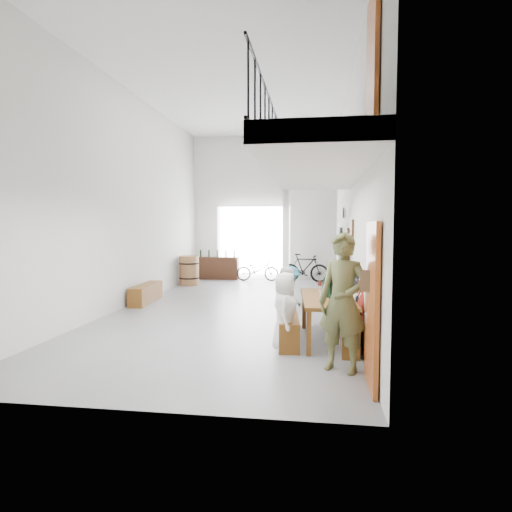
# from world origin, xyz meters

# --- Properties ---
(floor) EXTENTS (12.00, 12.00, 0.00)m
(floor) POSITION_xyz_m (0.00, 0.00, 0.00)
(floor) COLOR slate
(floor) RESTS_ON ground
(room_walls) EXTENTS (12.00, 12.00, 12.00)m
(room_walls) POSITION_xyz_m (0.00, 0.00, 3.55)
(room_walls) COLOR silver
(room_walls) RESTS_ON ground
(gateway_portal) EXTENTS (2.80, 0.08, 2.80)m
(gateway_portal) POSITION_xyz_m (-0.40, 5.94, 1.40)
(gateway_portal) COLOR white
(gateway_portal) RESTS_ON ground
(right_wall_decor) EXTENTS (0.07, 8.28, 5.07)m
(right_wall_decor) POSITION_xyz_m (2.70, -1.87, 1.74)
(right_wall_decor) COLOR #A94D1E
(right_wall_decor) RESTS_ON ground
(balcony) EXTENTS (1.52, 5.62, 4.00)m
(balcony) POSITION_xyz_m (1.98, -3.13, 2.96)
(balcony) COLOR silver
(balcony) RESTS_ON ground
(tasting_table) EXTENTS (1.01, 2.17, 0.79)m
(tasting_table) POSITION_xyz_m (2.20, -2.77, 0.71)
(tasting_table) COLOR brown
(tasting_table) RESTS_ON ground
(bench_inner) EXTENTS (0.53, 2.12, 0.48)m
(bench_inner) POSITION_xyz_m (1.50, -2.67, 0.24)
(bench_inner) COLOR brown
(bench_inner) RESTS_ON ground
(bench_wall) EXTENTS (0.33, 2.09, 0.48)m
(bench_wall) POSITION_xyz_m (2.57, -2.83, 0.24)
(bench_wall) COLOR brown
(bench_wall) RESTS_ON ground
(tableware) EXTENTS (0.45, 1.54, 0.35)m
(tableware) POSITION_xyz_m (2.21, -2.65, 0.94)
(tableware) COLOR black
(tableware) RESTS_ON tasting_table
(side_bench) EXTENTS (0.48, 1.75, 0.49)m
(side_bench) POSITION_xyz_m (-2.50, 0.46, 0.24)
(side_bench) COLOR brown
(side_bench) RESTS_ON ground
(oak_barrel) EXTENTS (0.69, 0.69, 1.01)m
(oak_barrel) POSITION_xyz_m (-2.35, 3.89, 0.51)
(oak_barrel) COLOR olive
(oak_barrel) RESTS_ON ground
(serving_counter) EXTENTS (1.63, 0.50, 0.85)m
(serving_counter) POSITION_xyz_m (-1.75, 5.65, 0.43)
(serving_counter) COLOR #3A1E12
(serving_counter) RESTS_ON ground
(counter_bottles) EXTENTS (1.37, 0.12, 0.28)m
(counter_bottles) POSITION_xyz_m (-1.75, 5.63, 0.99)
(counter_bottles) COLOR black
(counter_bottles) RESTS_ON serving_counter
(guest_left_a) EXTENTS (0.43, 0.65, 1.30)m
(guest_left_a) POSITION_xyz_m (1.50, -3.49, 0.65)
(guest_left_a) COLOR white
(guest_left_a) RESTS_ON ground
(guest_left_b) EXTENTS (0.37, 0.50, 1.23)m
(guest_left_b) POSITION_xyz_m (1.48, -2.88, 0.61)
(guest_left_b) COLOR #24657A
(guest_left_b) RESTS_ON ground
(guest_left_c) EXTENTS (0.64, 0.73, 1.29)m
(guest_left_c) POSITION_xyz_m (1.47, -2.46, 0.65)
(guest_left_c) COLOR white
(guest_left_c) RESTS_ON ground
(guest_left_d) EXTENTS (0.58, 0.87, 1.25)m
(guest_left_d) POSITION_xyz_m (1.49, -1.86, 0.62)
(guest_left_d) COLOR #24657A
(guest_left_d) RESTS_ON ground
(guest_right_a) EXTENTS (0.46, 0.76, 1.22)m
(guest_right_a) POSITION_xyz_m (2.77, -3.41, 0.61)
(guest_right_a) COLOR #AE2A1D
(guest_right_a) RESTS_ON ground
(guest_right_b) EXTENTS (0.60, 1.19, 1.23)m
(guest_right_b) POSITION_xyz_m (2.82, -2.65, 0.62)
(guest_right_b) COLOR black
(guest_right_b) RESTS_ON ground
(guest_right_c) EXTENTS (0.41, 0.58, 1.14)m
(guest_right_c) POSITION_xyz_m (2.74, -2.02, 0.57)
(guest_right_c) COLOR white
(guest_right_c) RESTS_ON ground
(host_standing) EXTENTS (0.84, 0.72, 1.96)m
(host_standing) POSITION_xyz_m (2.38, -4.34, 0.98)
(host_standing) COLOR brown
(host_standing) RESTS_ON ground
(potted_plant) EXTENTS (0.35, 0.31, 0.38)m
(potted_plant) POSITION_xyz_m (2.45, 0.37, 0.19)
(potted_plant) COLOR #184515
(potted_plant) RESTS_ON ground
(bicycle_near) EXTENTS (1.60, 0.63, 0.83)m
(bicycle_near) POSITION_xyz_m (-0.15, 5.36, 0.41)
(bicycle_near) COLOR black
(bicycle_near) RESTS_ON ground
(bicycle_far) EXTENTS (1.75, 0.54, 1.04)m
(bicycle_far) POSITION_xyz_m (1.60, 5.18, 0.52)
(bicycle_far) COLOR black
(bicycle_far) RESTS_ON ground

